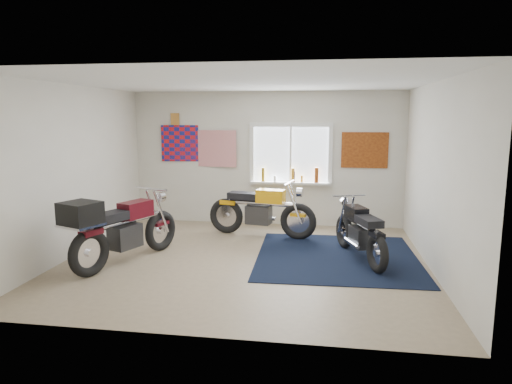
# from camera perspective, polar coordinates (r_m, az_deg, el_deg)

# --- Properties ---
(ground) EXTENTS (5.50, 5.50, 0.00)m
(ground) POSITION_cam_1_polar(r_m,az_deg,el_deg) (7.14, -1.40, -8.57)
(ground) COLOR #9E896B
(ground) RESTS_ON ground
(room_shell) EXTENTS (5.50, 5.50, 5.50)m
(room_shell) POSITION_cam_1_polar(r_m,az_deg,el_deg) (6.81, -1.45, 4.67)
(room_shell) COLOR white
(room_shell) RESTS_ON ground
(navy_rug) EXTENTS (2.58, 2.68, 0.01)m
(navy_rug) POSITION_cam_1_polar(r_m,az_deg,el_deg) (7.42, 10.06, -7.95)
(navy_rug) COLOR black
(navy_rug) RESTS_ON ground
(window_assembly) EXTENTS (1.66, 0.17, 1.26)m
(window_assembly) POSITION_cam_1_polar(r_m,az_deg,el_deg) (9.21, 4.35, 4.21)
(window_assembly) COLOR white
(window_assembly) RESTS_ON room_shell
(oil_bottles) EXTENTS (1.15, 0.09, 0.30)m
(oil_bottles) POSITION_cam_1_polar(r_m,az_deg,el_deg) (9.18, 4.84, 2.06)
(oil_bottles) COLOR olive
(oil_bottles) RESTS_ON window_assembly
(flag_display) EXTENTS (1.60, 0.10, 1.17)m
(flag_display) POSITION_cam_1_polar(r_m,az_deg,el_deg) (9.67, -10.09, 8.97)
(flag_display) COLOR red
(flag_display) RESTS_ON room_shell
(triumph_poster) EXTENTS (0.90, 0.03, 0.70)m
(triumph_poster) POSITION_cam_1_polar(r_m,az_deg,el_deg) (9.22, 13.43, 5.11)
(triumph_poster) COLOR #A54C14
(triumph_poster) RESTS_ON room_shell
(yellow_triumph) EXTENTS (2.07, 0.66, 1.05)m
(yellow_triumph) POSITION_cam_1_polar(r_m,az_deg,el_deg) (8.45, 0.61, -2.47)
(yellow_triumph) COLOR black
(yellow_triumph) RESTS_ON ground
(black_chrome_bike) EXTENTS (0.79, 1.79, 0.95)m
(black_chrome_bike) POSITION_cam_1_polar(r_m,az_deg,el_deg) (7.28, 12.85, -5.03)
(black_chrome_bike) COLOR black
(black_chrome_bike) RESTS_ON navy_rug
(maroon_tourer) EXTENTS (1.11, 2.08, 1.08)m
(maroon_tourer) POSITION_cam_1_polar(r_m,az_deg,el_deg) (7.08, -16.80, -4.39)
(maroon_tourer) COLOR black
(maroon_tourer) RESTS_ON ground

